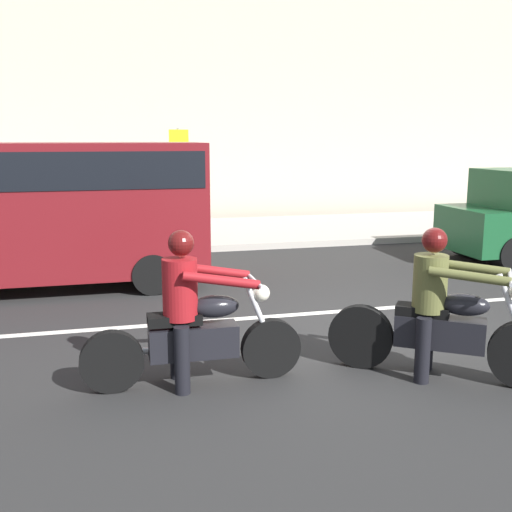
{
  "coord_description": "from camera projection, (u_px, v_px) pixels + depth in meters",
  "views": [
    {
      "loc": [
        -3.09,
        -6.87,
        2.42
      ],
      "look_at": [
        -1.34,
        -0.04,
        1.04
      ],
      "focal_mm": 43.06,
      "sensor_mm": 36.0,
      "label": 1
    }
  ],
  "objects": [
    {
      "name": "parked_van_maroon",
      "position": [
        52.0,
        205.0,
        9.8
      ],
      "size": [
        4.81,
        1.96,
        2.33
      ],
      "color": "maroon",
      "rests_on": "ground_plane"
    },
    {
      "name": "motorcycle_with_rider_olive",
      "position": [
        440.0,
        317.0,
        6.17
      ],
      "size": [
        1.93,
        1.4,
        1.54
      ],
      "color": "black",
      "rests_on": "ground_plane"
    },
    {
      "name": "sidewalk_slab",
      "position": [
        228.0,
        232.0,
        15.34
      ],
      "size": [
        40.0,
        4.4,
        0.14
      ],
      "primitive_type": "cube",
      "color": "#A8A399",
      "rests_on": "ground_plane"
    },
    {
      "name": "street_sign_post",
      "position": [
        179.0,
        172.0,
        13.93
      ],
      "size": [
        0.44,
        0.08,
        2.47
      ],
      "color": "gray",
      "rests_on": "sidewalk_slab"
    },
    {
      "name": "motorcycle_with_rider_crimson",
      "position": [
        192.0,
        323.0,
        5.99
      ],
      "size": [
        2.19,
        0.7,
        1.55
      ],
      "color": "black",
      "rests_on": "ground_plane"
    },
    {
      "name": "lane_marking_stripe",
      "position": [
        363.0,
        310.0,
        8.72
      ],
      "size": [
        18.0,
        0.14,
        0.01
      ],
      "primitive_type": "cube",
      "color": "silver",
      "rests_on": "ground_plane"
    },
    {
      "name": "ground_plane",
      "position": [
        358.0,
        331.0,
        7.75
      ],
      "size": [
        80.0,
        80.0,
        0.0
      ],
      "primitive_type": "plane",
      "color": "#252525"
    }
  ]
}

